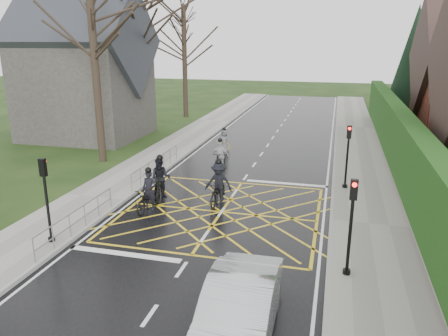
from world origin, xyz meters
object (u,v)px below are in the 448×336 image
at_px(cyclist_mid, 218,187).
at_px(cyclist_lead, 224,145).
at_px(cyclist_rear, 149,196).
at_px(cyclist_front, 220,159).
at_px(cyclist_back, 160,182).
at_px(car, 238,312).

height_order(cyclist_mid, cyclist_lead, cyclist_mid).
xyz_separation_m(cyclist_rear, cyclist_lead, (0.70, 10.14, -0.04)).
distance_m(cyclist_front, cyclist_lead, 3.72).
relative_size(cyclist_back, cyclist_front, 1.15).
bearing_deg(cyclist_rear, car, -48.39).
relative_size(cyclist_lead, car, 0.38).
distance_m(cyclist_back, cyclist_front, 5.19).
relative_size(cyclist_mid, cyclist_lead, 1.17).
bearing_deg(cyclist_front, cyclist_back, -103.70).
distance_m(cyclist_front, car, 14.40).
relative_size(cyclist_back, cyclist_lead, 1.18).
distance_m(cyclist_rear, cyclist_back, 1.54).
relative_size(cyclist_front, car, 0.39).
xyz_separation_m(cyclist_rear, cyclist_back, (-0.10, 1.53, 0.16)).
xyz_separation_m(cyclist_mid, cyclist_lead, (-1.98, 8.62, -0.17)).
distance_m(cyclist_mid, cyclist_lead, 8.84).
bearing_deg(car, cyclist_mid, 106.94).
relative_size(cyclist_back, car, 0.45).
bearing_deg(cyclist_back, cyclist_lead, 69.26).
relative_size(cyclist_rear, cyclist_mid, 0.95).
bearing_deg(car, cyclist_rear, 126.11).
distance_m(cyclist_back, cyclist_mid, 2.77).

